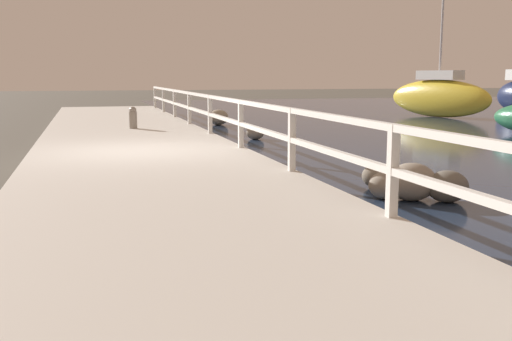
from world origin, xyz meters
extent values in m
plane|color=#4C473D|center=(0.00, 0.00, 0.00)|extent=(120.00, 120.00, 0.00)
cube|color=beige|center=(0.00, 0.00, 0.12)|extent=(4.33, 36.00, 0.23)
cube|color=white|center=(2.06, -6.48, 0.73)|extent=(0.10, 0.10, 0.99)
cube|color=white|center=(2.06, -3.24, 0.73)|extent=(0.10, 0.10, 0.99)
cube|color=white|center=(2.06, 0.00, 0.73)|extent=(0.10, 0.10, 0.99)
cube|color=white|center=(2.06, 3.24, 0.73)|extent=(0.10, 0.10, 0.99)
cube|color=white|center=(2.06, 6.48, 0.73)|extent=(0.10, 0.10, 0.99)
cube|color=white|center=(2.06, 9.72, 0.73)|extent=(0.10, 0.10, 0.99)
cube|color=white|center=(2.06, 12.96, 0.73)|extent=(0.10, 0.10, 0.99)
cube|color=white|center=(2.06, 16.20, 0.73)|extent=(0.10, 0.10, 0.99)
cube|color=white|center=(2.06, 0.00, 1.19)|extent=(0.09, 32.50, 0.08)
cube|color=white|center=(2.06, 0.00, 0.73)|extent=(0.09, 32.50, 0.08)
ellipsoid|color=gray|center=(3.01, -4.61, 0.20)|extent=(0.53, 0.48, 0.40)
ellipsoid|color=#666056|center=(3.70, -5.03, 0.22)|extent=(0.59, 0.53, 0.44)
ellipsoid|color=gray|center=(3.42, 8.55, 0.27)|extent=(0.72, 0.65, 0.54)
ellipsoid|color=gray|center=(3.38, 3.56, 0.19)|extent=(0.49, 0.45, 0.37)
ellipsoid|color=gray|center=(3.29, -4.79, 0.26)|extent=(0.71, 0.63, 0.53)
ellipsoid|color=slate|center=(3.27, -3.84, 0.19)|extent=(0.51, 0.46, 0.39)
cylinder|color=gray|center=(0.24, 5.24, 0.47)|extent=(0.22, 0.22, 0.48)
sphere|color=gray|center=(0.24, 5.24, 0.75)|extent=(0.20, 0.20, 0.20)
ellipsoid|color=gold|center=(13.13, 9.99, 0.78)|extent=(2.34, 5.32, 1.55)
cube|color=silver|center=(13.13, 9.99, 1.74)|extent=(1.20, 2.12, 0.38)
cylinder|color=silver|center=(13.13, 9.99, 3.49)|extent=(0.09, 0.09, 3.87)
camera|label=1|loc=(-1.02, -12.08, 1.73)|focal=42.00mm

